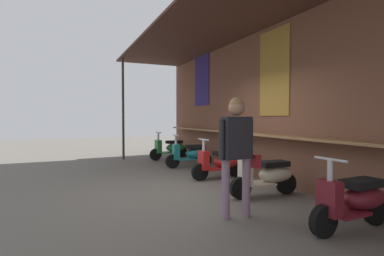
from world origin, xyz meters
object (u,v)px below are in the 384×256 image
scooter_cream (268,175)px  scooter_red (221,162)px  shopper_with_handbag (237,144)px  scooter_green (171,148)px  scooter_maroon (355,200)px  scooter_teal (192,154)px

scooter_cream → scooter_red: bearing=-87.3°
scooter_red → shopper_with_handbag: size_ratio=0.80×
scooter_green → scooter_maroon: 7.06m
scooter_green → scooter_maroon: same height
scooter_maroon → shopper_with_handbag: shopper_with_handbag is taller
scooter_teal → shopper_with_handbag: bearing=79.3°
scooter_green → scooter_cream: size_ratio=1.00×
scooter_teal → scooter_maroon: bearing=94.5°
scooter_teal → scooter_green: bearing=-85.5°
scooter_green → scooter_cream: bearing=85.5°
scooter_green → scooter_red: (3.52, 0.00, 0.00)m
scooter_cream → shopper_with_handbag: 1.55m
scooter_red → scooter_cream: bearing=87.0°
scooter_teal → scooter_red: same height
scooter_green → shopper_with_handbag: bearing=74.7°
scooter_teal → scooter_red: 1.76m
scooter_green → scooter_red: same height
scooter_green → scooter_red: size_ratio=1.00×
scooter_teal → shopper_with_handbag: size_ratio=0.80×
scooter_cream → scooter_maroon: bearing=92.7°
scooter_green → scooter_teal: bearing=85.5°
scooter_cream → scooter_maroon: (1.79, 0.00, 0.00)m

